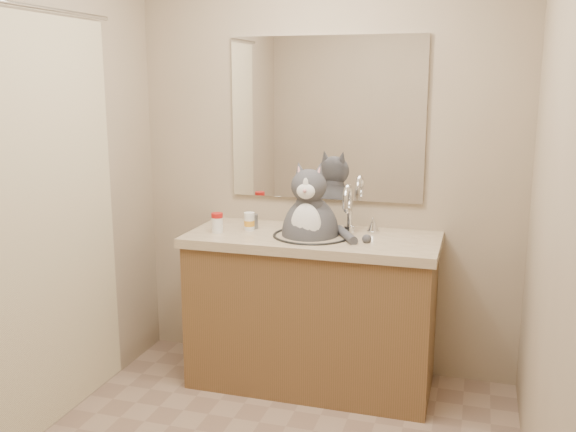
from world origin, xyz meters
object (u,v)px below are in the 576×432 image
object	(u,v)px
pill_bottle_redcap	(217,223)
cat	(310,228)
grey_canister	(254,221)
pill_bottle_orange	(249,222)

from	to	relation	value
pill_bottle_redcap	cat	bearing A→B (deg)	10.06
cat	grey_canister	bearing A→B (deg)	166.16
grey_canister	pill_bottle_orange	bearing A→B (deg)	-96.41
pill_bottle_redcap	grey_canister	size ratio (longest dim) A/B	1.35
cat	grey_canister	world-z (taller)	cat
cat	pill_bottle_orange	distance (m)	0.35
cat	pill_bottle_orange	size ratio (longest dim) A/B	6.11
pill_bottle_orange	grey_canister	xyz separation A→B (m)	(0.01, 0.05, -0.01)
pill_bottle_redcap	grey_canister	world-z (taller)	pill_bottle_redcap
pill_bottle_orange	cat	bearing A→B (deg)	-2.08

